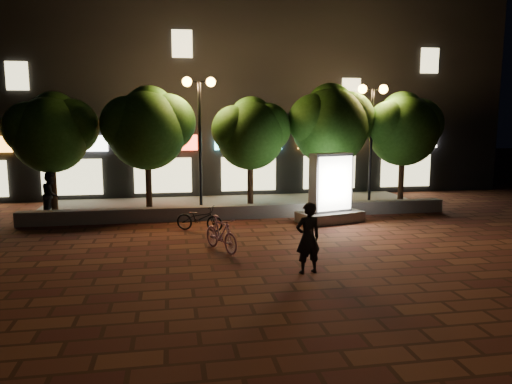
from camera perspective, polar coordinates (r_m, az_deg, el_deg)
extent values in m
plane|color=brown|center=(14.46, 0.84, -6.27)|extent=(80.00, 80.00, 0.00)
cube|color=slate|center=(18.25, -1.51, -2.31)|extent=(16.00, 0.45, 0.50)
cube|color=slate|center=(20.72, -2.52, -1.57)|extent=(16.00, 5.00, 0.08)
cube|color=black|center=(26.88, -4.43, 11.38)|extent=(28.00, 8.00, 10.00)
cube|color=white|center=(23.11, -20.95, 5.32)|extent=(3.20, 0.12, 0.70)
cube|color=beige|center=(23.23, -20.75, 1.63)|extent=(2.60, 0.10, 1.60)
cube|color=red|center=(22.69, -10.95, 5.68)|extent=(3.20, 0.12, 0.70)
cube|color=beige|center=(22.82, -10.84, 1.92)|extent=(2.60, 0.10, 1.60)
cube|color=#5EF4F0|center=(22.98, -0.87, 5.87)|extent=(3.20, 0.12, 0.70)
cube|color=beige|center=(23.10, -0.86, 2.15)|extent=(2.60, 0.10, 1.60)
cube|color=orange|center=(23.94, 8.68, 5.89)|extent=(3.20, 0.12, 0.70)
cube|color=beige|center=(24.05, 8.59, 2.32)|extent=(2.60, 0.10, 1.60)
cube|color=white|center=(25.49, 17.27, 5.76)|extent=(3.20, 0.12, 0.70)
cube|color=beige|center=(25.60, 17.12, 2.41)|extent=(2.60, 0.10, 1.60)
cube|color=beige|center=(23.61, -26.22, 12.12)|extent=(0.90, 0.10, 1.20)
cube|color=beige|center=(22.90, -8.66, 16.80)|extent=(0.90, 0.10, 1.20)
cube|color=beige|center=(24.28, 11.09, 11.53)|extent=(0.90, 0.10, 1.20)
cube|color=beige|center=(26.09, 19.69, 14.30)|extent=(0.90, 0.10, 1.20)
cylinder|color=#311E13|center=(19.78, -22.65, 0.68)|extent=(0.24, 0.24, 2.25)
sphere|color=#245318|center=(19.63, -22.97, 6.16)|extent=(2.80, 2.80, 2.80)
sphere|color=#245318|center=(19.67, -20.89, 7.16)|extent=(2.10, 2.10, 2.10)
sphere|color=#245318|center=(19.63, -24.92, 6.78)|extent=(1.96, 1.96, 1.96)
sphere|color=#245318|center=(19.94, -22.59, 8.23)|extent=(1.82, 1.82, 1.82)
cylinder|color=#311E13|center=(19.30, -12.48, 1.10)|extent=(0.24, 0.24, 2.34)
sphere|color=#245318|center=(19.15, -12.67, 7.03)|extent=(3.00, 3.00, 3.00)
sphere|color=#245318|center=(19.32, -10.43, 8.00)|extent=(2.25, 2.25, 2.25)
sphere|color=#245318|center=(19.04, -14.76, 7.70)|extent=(2.10, 2.10, 2.10)
sphere|color=#245318|center=(19.49, -12.40, 9.27)|extent=(1.95, 1.95, 1.95)
cylinder|color=#311E13|center=(19.54, -0.67, 1.20)|extent=(0.24, 0.24, 2.21)
sphere|color=#245318|center=(19.39, -0.68, 6.61)|extent=(2.70, 2.70, 2.70)
sphere|color=#245318|center=(19.70, 1.18, 7.52)|extent=(2.03, 2.03, 2.02)
sphere|color=#245318|center=(19.14, -2.42, 7.33)|extent=(1.89, 1.89, 1.89)
sphere|color=#245318|center=(19.74, -0.56, 8.61)|extent=(1.76, 1.76, 1.76)
cylinder|color=#311E13|center=(20.32, 8.55, 1.71)|extent=(0.24, 0.24, 2.43)
sphere|color=#245318|center=(20.17, 8.69, 7.55)|extent=(3.10, 3.10, 3.10)
sphere|color=#245318|center=(20.62, 10.59, 8.36)|extent=(2.33, 2.33, 2.33)
sphere|color=#245318|center=(19.82, 6.91, 8.29)|extent=(2.17, 2.17, 2.17)
sphere|color=#245318|center=(20.54, 8.69, 9.73)|extent=(2.01, 2.02, 2.02)
cylinder|color=#311E13|center=(21.55, 16.65, 1.66)|extent=(0.24, 0.24, 2.29)
sphere|color=#245318|center=(21.41, 16.88, 6.83)|extent=(2.90, 2.90, 2.90)
sphere|color=#245318|center=(21.92, 18.38, 7.58)|extent=(2.18, 2.17, 2.17)
sphere|color=#245318|center=(20.99, 15.49, 7.54)|extent=(2.03, 2.03, 2.03)
sphere|color=#245318|center=(21.76, 16.78, 8.77)|extent=(1.89, 1.88, 1.88)
cylinder|color=black|center=(18.99, -6.57, 5.16)|extent=(0.12, 0.12, 5.00)
cylinder|color=black|center=(19.00, -6.71, 12.70)|extent=(0.90, 0.08, 0.08)
sphere|color=#FFB03F|center=(18.98, -8.10, 12.68)|extent=(0.36, 0.36, 0.36)
sphere|color=#FFB03F|center=(19.03, -5.32, 12.72)|extent=(0.36, 0.36, 0.36)
cylinder|color=black|center=(20.63, 13.31, 4.98)|extent=(0.12, 0.12, 4.80)
cylinder|color=black|center=(20.62, 13.54, 11.65)|extent=(0.90, 0.08, 0.08)
sphere|color=#FFB03F|center=(20.45, 12.36, 11.72)|extent=(0.36, 0.36, 0.36)
sphere|color=#FFB03F|center=(20.80, 14.71, 11.58)|extent=(0.36, 0.36, 0.36)
cube|color=slate|center=(17.81, 8.65, -2.88)|extent=(2.52, 1.73, 0.38)
cube|color=#4C4C51|center=(17.60, 8.75, 1.09)|extent=(1.62, 0.92, 2.10)
cube|color=white|center=(17.38, 9.26, 0.98)|extent=(1.34, 0.42, 1.91)
cube|color=white|center=(17.83, 8.24, 1.20)|extent=(1.34, 0.42, 1.91)
imported|color=#C786AC|center=(13.79, -4.12, -4.91)|extent=(1.12, 1.69, 0.99)
imported|color=black|center=(11.80, 6.12, -5.38)|extent=(0.70, 0.52, 1.75)
imported|color=black|center=(16.28, -6.65, -3.07)|extent=(1.72, 1.23, 0.86)
imported|color=black|center=(19.46, -22.88, -0.29)|extent=(0.68, 0.85, 1.69)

